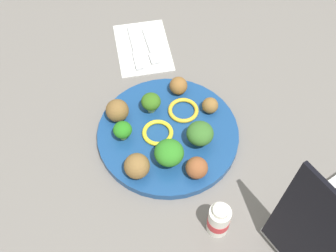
{
  "coord_description": "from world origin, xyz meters",
  "views": [
    {
      "loc": [
        0.48,
        -0.11,
        0.73
      ],
      "look_at": [
        0.0,
        0.0,
        0.04
      ],
      "focal_mm": 46.93,
      "sensor_mm": 36.0,
      "label": 1
    }
  ],
  "objects": [
    {
      "name": "broccoli_floret_front_left",
      "position": [
        -0.01,
        -0.09,
        0.04
      ],
      "size": [
        0.04,
        0.04,
        0.04
      ],
      "color": "#A7CB68",
      "rests_on": "plate"
    },
    {
      "name": "yogurt_bottle",
      "position": [
        0.21,
        0.04,
        0.03
      ],
      "size": [
        0.04,
        0.04,
        0.08
      ],
      "color": "white",
      "rests_on": "ground_plane"
    },
    {
      "name": "napkin",
      "position": [
        -0.26,
        -0.0,
        0.0
      ],
      "size": [
        0.17,
        0.13,
        0.01
      ],
      "primitive_type": "cube",
      "rotation": [
        0.0,
        0.0,
        -0.04
      ],
      "color": "white",
      "rests_on": "ground_plane"
    },
    {
      "name": "meatball_mid_right",
      "position": [
        -0.1,
        0.04,
        0.03
      ],
      "size": [
        0.04,
        0.04,
        0.04
      ],
      "primitive_type": "sphere",
      "color": "brown",
      "rests_on": "plate"
    },
    {
      "name": "meatball_near_rim",
      "position": [
        -0.03,
        0.09,
        0.03
      ],
      "size": [
        0.03,
        0.03,
        0.03
      ],
      "primitive_type": "sphere",
      "color": "brown",
      "rests_on": "plate"
    },
    {
      "name": "fork",
      "position": [
        -0.25,
        0.02,
        0.01
      ],
      "size": [
        0.12,
        0.02,
        0.01
      ],
      "color": "silver",
      "rests_on": "napkin"
    },
    {
      "name": "pepper_ring_front_right",
      "position": [
        -0.04,
        0.04,
        0.02
      ],
      "size": [
        0.08,
        0.08,
        0.01
      ],
      "primitive_type": "torus",
      "rotation": [
        0.0,
        0.0,
        0.45
      ],
      "color": "gold",
      "rests_on": "plate"
    },
    {
      "name": "meatball_back_right",
      "position": [
        0.1,
        0.03,
        0.04
      ],
      "size": [
        0.04,
        0.04,
        0.04
      ],
      "primitive_type": "sphere",
      "color": "brown",
      "rests_on": "plate"
    },
    {
      "name": "plate",
      "position": [
        0.0,
        0.0,
        0.01
      ],
      "size": [
        0.28,
        0.28,
        0.02
      ],
      "primitive_type": "cylinder",
      "color": "navy",
      "rests_on": "ground_plane"
    },
    {
      "name": "pepper_ring_mid_left",
      "position": [
        0.0,
        -0.02,
        0.02
      ],
      "size": [
        0.08,
        0.08,
        0.01
      ],
      "primitive_type": "torus",
      "rotation": [
        0.0,
        0.0,
        0.27
      ],
      "color": "yellow",
      "rests_on": "plate"
    },
    {
      "name": "broccoli_floret_back_left",
      "position": [
        0.04,
        0.05,
        0.05
      ],
      "size": [
        0.05,
        0.05,
        0.05
      ],
      "color": "#98BA6E",
      "rests_on": "plate"
    },
    {
      "name": "meatball_center",
      "position": [
        0.08,
        -0.08,
        0.04
      ],
      "size": [
        0.05,
        0.05,
        0.05
      ],
      "primitive_type": "sphere",
      "color": "brown",
      "rests_on": "plate"
    },
    {
      "name": "knife",
      "position": [
        -0.25,
        -0.02,
        0.01
      ],
      "size": [
        0.15,
        0.02,
        0.01
      ],
      "color": "silver",
      "rests_on": "napkin"
    },
    {
      "name": "broccoli_floret_center",
      "position": [
        0.07,
        -0.01,
        0.05
      ],
      "size": [
        0.05,
        0.05,
        0.06
      ],
      "color": "#92CF76",
      "rests_on": "plate"
    },
    {
      "name": "ground_plane",
      "position": [
        0.0,
        0.0,
        0.0
      ],
      "size": [
        4.0,
        4.0,
        0.0
      ],
      "primitive_type": "plane",
      "color": "slate"
    },
    {
      "name": "broccoli_floret_far_rim",
      "position": [
        -0.06,
        -0.02,
        0.04
      ],
      "size": [
        0.04,
        0.04,
        0.04
      ],
      "color": "#97BB7F",
      "rests_on": "plate"
    },
    {
      "name": "meatball_mid_left",
      "position": [
        -0.06,
        -0.09,
        0.04
      ],
      "size": [
        0.05,
        0.05,
        0.05
      ],
      "primitive_type": "sphere",
      "color": "brown",
      "rests_on": "plate"
    }
  ]
}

